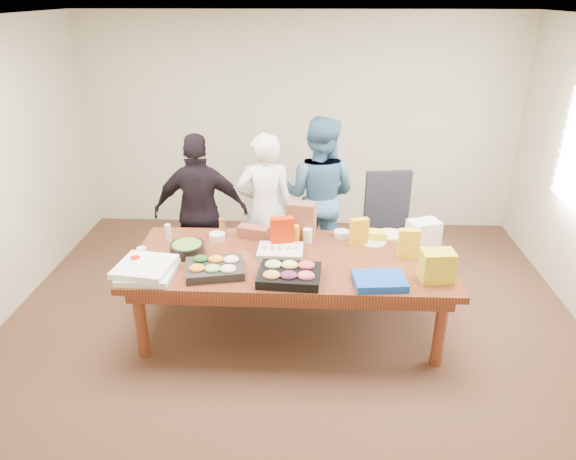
{
  "coord_description": "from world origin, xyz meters",
  "views": [
    {
      "loc": [
        0.17,
        -4.09,
        2.89
      ],
      "look_at": [
        -0.03,
        0.1,
        0.97
      ],
      "focal_mm": 32.74,
      "sensor_mm": 36.0,
      "label": 1
    }
  ],
  "objects_px": {
    "sheet_cake": "(280,252)",
    "salad_bowl": "(187,249)",
    "person_center": "(265,210)",
    "person_right": "(319,196)",
    "conference_table": "(291,294)",
    "office_chair": "(388,235)"
  },
  "relations": [
    {
      "from": "sheet_cake",
      "to": "salad_bowl",
      "type": "xyz_separation_m",
      "value": [
        -0.83,
        -0.01,
        0.02
      ]
    },
    {
      "from": "person_center",
      "to": "person_right",
      "type": "xyz_separation_m",
      "value": [
        0.56,
        0.3,
        0.05
      ]
    },
    {
      "from": "person_right",
      "to": "salad_bowl",
      "type": "distance_m",
      "value": 1.69
    },
    {
      "from": "conference_table",
      "to": "office_chair",
      "type": "height_order",
      "value": "office_chair"
    },
    {
      "from": "person_right",
      "to": "salad_bowl",
      "type": "bearing_deg",
      "value": 62.32
    },
    {
      "from": "person_right",
      "to": "sheet_cake",
      "type": "relative_size",
      "value": 4.38
    },
    {
      "from": "sheet_cake",
      "to": "salad_bowl",
      "type": "distance_m",
      "value": 0.83
    },
    {
      "from": "person_center",
      "to": "person_right",
      "type": "distance_m",
      "value": 0.64
    },
    {
      "from": "conference_table",
      "to": "sheet_cake",
      "type": "relative_size",
      "value": 7.07
    },
    {
      "from": "person_right",
      "to": "person_center",
      "type": "bearing_deg",
      "value": 44.94
    },
    {
      "from": "office_chair",
      "to": "salad_bowl",
      "type": "relative_size",
      "value": 3.7
    },
    {
      "from": "office_chair",
      "to": "person_center",
      "type": "xyz_separation_m",
      "value": [
        -1.28,
        0.04,
        0.25
      ]
    },
    {
      "from": "salad_bowl",
      "to": "person_center",
      "type": "bearing_deg",
      "value": 55.83
    },
    {
      "from": "office_chair",
      "to": "sheet_cake",
      "type": "bearing_deg",
      "value": -149.19
    },
    {
      "from": "person_center",
      "to": "sheet_cake",
      "type": "bearing_deg",
      "value": 91.74
    },
    {
      "from": "office_chair",
      "to": "person_right",
      "type": "bearing_deg",
      "value": 146.47
    },
    {
      "from": "sheet_cake",
      "to": "salad_bowl",
      "type": "bearing_deg",
      "value": -178.33
    },
    {
      "from": "conference_table",
      "to": "sheet_cake",
      "type": "xyz_separation_m",
      "value": [
        -0.1,
        0.04,
        0.41
      ]
    },
    {
      "from": "conference_table",
      "to": "person_right",
      "type": "relative_size",
      "value": 1.61
    },
    {
      "from": "office_chair",
      "to": "sheet_cake",
      "type": "distance_m",
      "value": 1.39
    },
    {
      "from": "conference_table",
      "to": "person_center",
      "type": "bearing_deg",
      "value": 108.11
    },
    {
      "from": "person_right",
      "to": "sheet_cake",
      "type": "height_order",
      "value": "person_right"
    }
  ]
}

